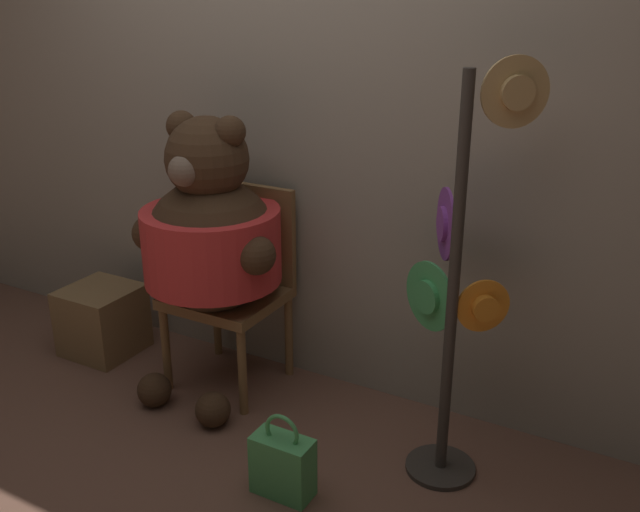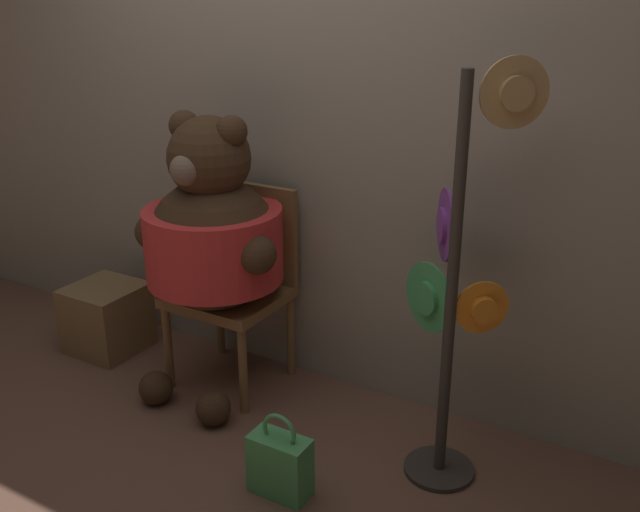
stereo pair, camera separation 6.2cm
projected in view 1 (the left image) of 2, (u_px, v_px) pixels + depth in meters
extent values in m
plane|color=brown|center=(216.00, 434.00, 3.10)|extent=(14.00, 14.00, 0.00)
cube|color=gray|center=(296.00, 110.00, 3.21)|extent=(8.00, 0.10, 2.59)
cylinder|color=brown|center=(166.00, 349.00, 3.37)|extent=(0.04, 0.04, 0.42)
cylinder|color=brown|center=(242.00, 372.00, 3.18)|extent=(0.04, 0.04, 0.42)
cylinder|color=brown|center=(217.00, 317.00, 3.70)|extent=(0.04, 0.04, 0.42)
cylinder|color=brown|center=(289.00, 336.00, 3.50)|extent=(0.04, 0.04, 0.42)
cube|color=brown|center=(226.00, 298.00, 3.35)|extent=(0.50, 0.46, 0.05)
cube|color=brown|center=(250.00, 232.00, 3.43)|extent=(0.50, 0.04, 0.48)
sphere|color=#3D2819|center=(212.00, 245.00, 3.20)|extent=(0.61, 0.61, 0.61)
cylinder|color=red|center=(212.00, 245.00, 3.20)|extent=(0.62, 0.62, 0.34)
sphere|color=#3D2819|center=(207.00, 159.00, 3.06)|extent=(0.37, 0.37, 0.37)
sphere|color=#3D2819|center=(181.00, 126.00, 3.07)|extent=(0.13, 0.13, 0.13)
sphere|color=#3D2819|center=(230.00, 132.00, 2.95)|extent=(0.13, 0.13, 0.13)
sphere|color=brown|center=(184.00, 171.00, 2.94)|extent=(0.13, 0.13, 0.13)
sphere|color=#3D2819|center=(151.00, 233.00, 3.26)|extent=(0.17, 0.17, 0.17)
sphere|color=#3D2819|center=(256.00, 255.00, 2.99)|extent=(0.17, 0.17, 0.17)
sphere|color=#3D2819|center=(154.00, 390.00, 3.29)|extent=(0.16, 0.16, 0.16)
sphere|color=#3D2819|center=(213.00, 409.00, 3.13)|extent=(0.16, 0.16, 0.16)
cylinder|color=#332D28|center=(440.00, 467.00, 2.87)|extent=(0.28, 0.28, 0.02)
cylinder|color=#332D28|center=(453.00, 290.00, 2.59)|extent=(0.04, 0.04, 1.58)
cylinder|color=orange|center=(483.00, 306.00, 2.64)|extent=(0.17, 0.14, 0.21)
cylinder|color=orange|center=(483.00, 306.00, 2.64)|extent=(0.13, 0.12, 0.10)
cylinder|color=#7A388E|center=(446.00, 224.00, 2.70)|extent=(0.16, 0.25, 0.28)
cylinder|color=#7A388E|center=(446.00, 224.00, 2.70)|extent=(0.11, 0.14, 0.13)
cylinder|color=#3D9351|center=(430.00, 296.00, 2.72)|extent=(0.24, 0.15, 0.28)
cylinder|color=#3D9351|center=(430.00, 296.00, 2.72)|extent=(0.14, 0.11, 0.13)
cylinder|color=tan|center=(515.00, 92.00, 2.36)|extent=(0.20, 0.16, 0.24)
cylinder|color=tan|center=(515.00, 92.00, 2.36)|extent=(0.13, 0.12, 0.12)
cube|color=#479E56|center=(283.00, 466.00, 2.70)|extent=(0.23, 0.12, 0.25)
torus|color=#479E56|center=(282.00, 432.00, 2.64)|extent=(0.14, 0.02, 0.14)
cube|color=brown|center=(102.00, 320.00, 3.74)|extent=(0.36, 0.36, 0.36)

